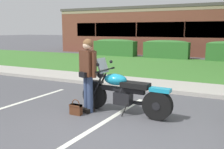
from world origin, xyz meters
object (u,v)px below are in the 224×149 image
Objects in this scene: hedge_left at (115,47)px; brick_building at (194,30)px; motorcycle at (127,93)px; handbag at (76,108)px; hedge_center_left at (166,49)px; rider_person at (88,70)px.

brick_building reaches higher than hedge_left.
motorcycle is 0.11× the size of brick_building.
motorcycle is 0.72× the size of hedge_left.
hedge_center_left is at bearing 94.37° from handbag.
motorcycle is at bearing 15.26° from rider_person.
hedge_center_left reaches higher than handbag.
hedge_left is at bearing 116.61° from motorcycle.
rider_person is 17.54m from brick_building.
handbag is 0.12× the size of hedge_left.
motorcycle is 12.71m from hedge_left.
handbag is at bearing -85.63° from hedge_center_left.
rider_person is at bearing 64.73° from handbag.
rider_person is (-0.88, -0.24, 0.50)m from motorcycle.
motorcycle is 1.04m from rider_person.
rider_person reaches higher than motorcycle.
hedge_left is at bearing 112.52° from rider_person.
handbag is at bearing -115.27° from rider_person.
hedge_left is at bearing -127.66° from brick_building.
brick_building is at bearing 52.34° from hedge_left.
handbag is 17.91m from brick_building.
brick_building is (4.56, 5.91, 1.19)m from hedge_left.
brick_building is (0.81, 5.91, 1.19)m from hedge_center_left.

